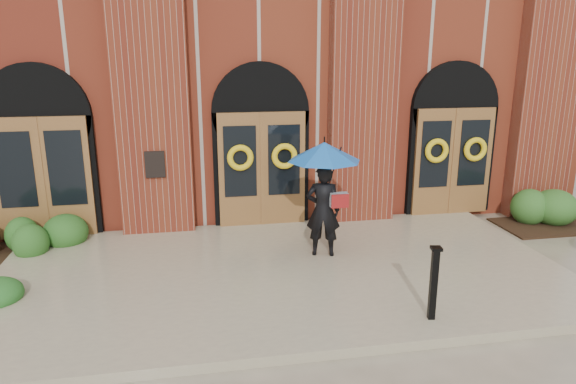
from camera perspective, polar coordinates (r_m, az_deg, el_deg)
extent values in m
plane|color=tan|center=(9.15, -0.50, -9.80)|extent=(90.00, 90.00, 0.00)
cube|color=tan|center=(9.25, -0.66, -8.99)|extent=(10.00, 5.30, 0.15)
cube|color=maroon|center=(17.13, -5.82, 13.93)|extent=(16.00, 12.00, 7.00)
cube|color=black|center=(10.90, -14.57, 2.99)|extent=(0.40, 0.05, 0.55)
cube|color=maroon|center=(10.93, -15.14, 12.78)|extent=(1.50, 0.45, 7.00)
cube|color=maroon|center=(11.50, 8.43, 13.23)|extent=(1.50, 0.45, 7.00)
cube|color=maroon|center=(13.62, 27.10, 12.06)|extent=(1.50, 0.45, 7.00)
cube|color=olive|center=(11.57, -25.58, 1.39)|extent=(1.90, 0.10, 2.50)
cylinder|color=black|center=(11.50, -26.12, 7.61)|extent=(2.10, 0.22, 2.10)
cube|color=olive|center=(11.24, -2.90, 2.53)|extent=(1.90, 0.10, 2.50)
cylinder|color=black|center=(11.17, -3.08, 8.95)|extent=(2.10, 0.22, 2.10)
cube|color=olive|center=(12.63, 17.82, 3.22)|extent=(1.90, 0.10, 2.50)
cylinder|color=black|center=(12.57, 17.98, 8.94)|extent=(2.10, 0.22, 2.10)
torus|color=yellow|center=(11.01, -5.32, 3.81)|extent=(0.57, 0.13, 0.57)
torus|color=yellow|center=(11.14, -0.39, 4.00)|extent=(0.57, 0.13, 0.57)
torus|color=yellow|center=(12.25, 16.20, 4.43)|extent=(0.57, 0.13, 0.57)
torus|color=yellow|center=(12.70, 20.09, 4.47)|extent=(0.57, 0.13, 0.57)
imported|color=black|center=(9.59, 3.92, -2.05)|extent=(0.73, 0.57, 1.75)
cone|color=#175DB4|center=(9.32, 4.04, 4.49)|extent=(1.66, 1.66, 0.35)
cylinder|color=black|center=(9.38, 4.36, 1.63)|extent=(0.02, 0.02, 0.59)
cube|color=#9DA0A2|center=(9.46, 5.66, -0.86)|extent=(0.36, 0.24, 0.26)
cube|color=maroon|center=(9.37, 5.82, -1.02)|extent=(0.32, 0.11, 0.26)
cube|color=black|center=(7.70, 15.85, -9.89)|extent=(0.11, 0.11, 1.06)
cube|color=black|center=(7.49, 16.16, -6.05)|extent=(0.17, 0.17, 0.04)
ellipsoid|color=#26531B|center=(11.59, -28.95, -4.48)|extent=(2.66, 1.06, 0.68)
ellipsoid|color=#2B561E|center=(13.49, 28.96, -1.67)|extent=(3.04, 1.22, 0.78)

